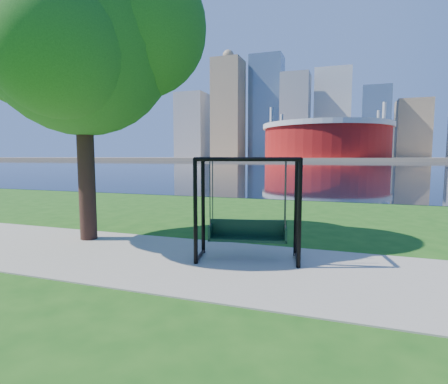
% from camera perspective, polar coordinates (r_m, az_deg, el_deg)
% --- Properties ---
extents(ground, '(900.00, 900.00, 0.00)m').
position_cam_1_polar(ground, '(8.53, -0.20, -10.84)').
color(ground, '#1E5114').
rests_on(ground, ground).
extents(path, '(120.00, 4.00, 0.03)m').
position_cam_1_polar(path, '(8.08, -1.40, -11.69)').
color(path, '#9E937F').
rests_on(path, ground).
extents(river, '(900.00, 180.00, 0.02)m').
position_cam_1_polar(river, '(109.77, 17.77, 4.18)').
color(river, black).
rests_on(river, ground).
extents(far_bank, '(900.00, 228.00, 2.00)m').
position_cam_1_polar(far_bank, '(313.73, 18.73, 5.16)').
color(far_bank, '#937F60').
rests_on(far_bank, ground).
extents(stadium, '(83.00, 83.00, 32.00)m').
position_cam_1_polar(stadium, '(243.33, 16.30, 8.27)').
color(stadium, maroon).
rests_on(stadium, far_bank).
extents(skyline, '(392.00, 66.00, 96.50)m').
position_cam_1_polar(skyline, '(328.89, 18.19, 11.28)').
color(skyline, gray).
rests_on(skyline, far_bank).
extents(swing, '(2.54, 1.50, 2.43)m').
position_cam_1_polar(swing, '(8.16, 3.90, -3.14)').
color(swing, black).
rests_on(swing, ground).
extents(park_tree, '(6.73, 6.08, 8.36)m').
position_cam_1_polar(park_tree, '(11.47, -22.31, 22.40)').
color(park_tree, black).
rests_on(park_tree, ground).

